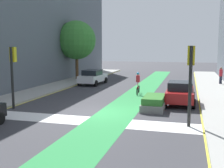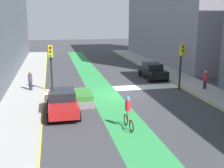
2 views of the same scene
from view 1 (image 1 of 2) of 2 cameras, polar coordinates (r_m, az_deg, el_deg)
The scene contains 13 objects.
ground_plane at distance 16.99m, azimuth -2.79°, elevation -5.82°, with size 120.00×120.00×0.00m, color #38383D.
bike_lane_paint at distance 16.68m, azimuth 0.89°, elevation -6.05°, with size 2.40×60.00×0.01m, color #2D8C47.
crosswalk_band at distance 15.16m, azimuth -5.18°, elevation -7.48°, with size 12.00×1.80×0.01m, color silver.
curb_stripe_left at distance 19.67m, azimuth -19.68°, elevation -4.40°, with size 0.16×60.00×0.01m, color yellow.
curb_stripe_right at distance 16.19m, azimuth 17.97°, elevation -6.84°, with size 0.16×60.00×0.01m, color yellow.
traffic_signal_near_right at distance 14.22m, azimuth 15.75°, elevation 2.75°, with size 0.35×0.52×3.99m.
traffic_signal_near_left at distance 18.79m, azimuth -19.58°, elevation 3.58°, with size 0.35×0.52×3.93m.
car_red_right_far at distance 19.95m, azimuth 13.73°, elevation -1.69°, with size 2.03×4.20×1.57m.
car_white_left_far at distance 29.60m, azimuth -3.93°, elevation 1.45°, with size 2.19×4.28×1.57m.
cyclist_in_lane at distance 23.42m, azimuth 5.32°, elevation 0.25°, with size 0.32×1.73×1.86m.
pedestrian_sidewalk_right_a at distance 31.12m, azimuth 21.31°, elevation 1.67°, with size 0.34×0.34×1.72m.
street_tree_near at distance 33.75m, azimuth -7.25°, elevation 8.86°, with size 4.58×4.58×6.90m.
median_planter at distance 18.02m, azimuth 8.57°, elevation -3.82°, with size 1.38×2.90×0.85m.
Camera 1 is at (5.20, -15.69, 3.92)m, focal length 44.82 mm.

